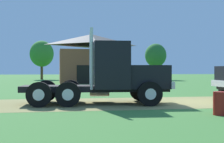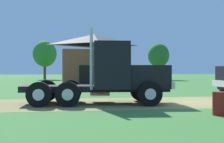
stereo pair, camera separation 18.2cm
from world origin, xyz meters
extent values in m
plane|color=#3D7533|center=(0.00, 0.00, 0.00)|extent=(200.00, 200.00, 0.00)
cube|color=olive|center=(0.00, 0.00, 0.00)|extent=(120.00, 5.42, 0.01)
cube|color=black|center=(-5.17, -0.15, 0.75)|extent=(7.05, 2.08, 0.28)
cube|color=black|center=(-2.65, -0.33, 1.30)|extent=(2.05, 2.22, 1.11)
cube|color=silver|center=(-1.65, -0.40, 0.93)|extent=(0.32, 2.29, 0.32)
cube|color=black|center=(-4.42, -0.20, 1.85)|extent=(1.80, 2.50, 2.20)
cube|color=#2D3D4C|center=(-3.59, -0.26, 2.29)|extent=(0.18, 1.99, 0.97)
cylinder|color=silver|center=(-5.29, 0.81, 2.15)|extent=(0.14, 0.14, 2.80)
cylinder|color=silver|center=(-5.43, -1.08, 2.15)|extent=(0.14, 0.14, 2.80)
cylinder|color=silver|center=(-4.84, 0.87, 0.53)|extent=(1.03, 0.59, 0.52)
cylinder|color=black|center=(-2.66, 0.87, 0.56)|extent=(1.13, 0.38, 1.12)
cylinder|color=silver|center=(-2.65, 1.03, 0.56)|extent=(0.50, 0.08, 0.50)
cylinder|color=black|center=(-2.83, -1.51, 0.56)|extent=(1.13, 0.38, 1.12)
cylinder|color=silver|center=(-2.84, -1.67, 0.56)|extent=(0.50, 0.08, 0.50)
cylinder|color=black|center=(-7.56, 1.22, 0.56)|extent=(1.13, 0.38, 1.12)
cylinder|color=silver|center=(-7.55, 1.38, 0.56)|extent=(0.50, 0.08, 0.50)
cylinder|color=black|center=(-7.73, -1.17, 0.56)|extent=(1.13, 0.38, 1.12)
cylinder|color=silver|center=(-7.74, -1.33, 0.56)|extent=(0.50, 0.08, 0.50)
cylinder|color=black|center=(-6.31, 1.13, 0.56)|extent=(1.13, 0.38, 1.12)
cylinder|color=silver|center=(-6.30, 1.29, 0.56)|extent=(0.50, 0.08, 0.50)
cylinder|color=black|center=(-6.48, -1.25, 0.56)|extent=(1.13, 0.38, 1.12)
cylinder|color=silver|center=(-6.49, -1.41, 0.56)|extent=(0.50, 0.08, 0.50)
cube|color=silver|center=(1.25, -0.53, 0.94)|extent=(0.19, 2.20, 0.32)
cylinder|color=maroon|center=(-1.06, -4.52, 0.42)|extent=(0.54, 0.54, 0.85)
cube|color=brown|center=(-3.12, 23.86, 2.05)|extent=(8.19, 6.36, 4.10)
pyramid|color=#424242|center=(-3.12, 23.86, 5.50)|extent=(8.59, 6.68, 1.40)
cube|color=black|center=(-4.25, 20.72, 1.10)|extent=(1.80, 0.10, 2.20)
cylinder|color=#513823|center=(-10.38, 39.01, 1.41)|extent=(0.44, 0.44, 2.82)
ellipsoid|color=#317D2C|center=(-10.38, 39.01, 4.45)|extent=(4.09, 4.09, 4.50)
cylinder|color=#513823|center=(8.69, 34.66, 1.34)|extent=(0.44, 0.44, 2.67)
ellipsoid|color=#2A682B|center=(8.69, 34.66, 4.11)|extent=(3.60, 3.60, 3.96)
camera|label=1|loc=(-6.68, -14.73, 1.63)|focal=48.72mm
camera|label=2|loc=(-6.50, -14.75, 1.63)|focal=48.72mm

